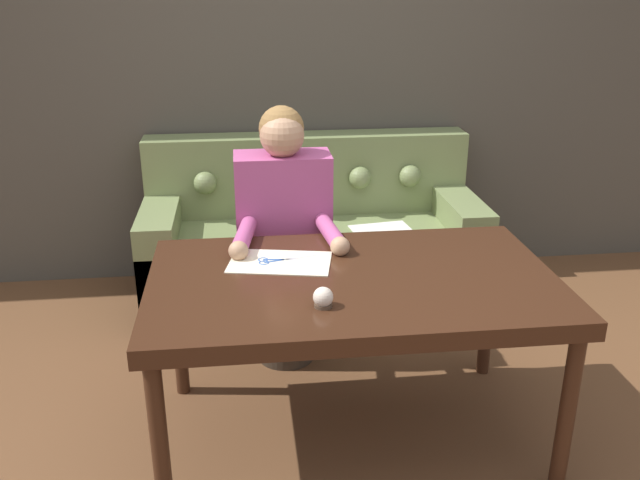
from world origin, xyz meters
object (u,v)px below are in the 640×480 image
dining_table (353,293)px  couch (311,242)px  person (284,239)px  scissors (277,260)px  pin_cushion (323,298)px

dining_table → couch: (-0.02, 1.36, -0.33)m
dining_table → person: person is taller
couch → scissors: size_ratio=7.84×
pin_cushion → scissors: bearing=107.8°
person → scissors: person is taller
couch → pin_cushion: bearing=-94.6°
couch → scissors: bearing=-102.4°
couch → pin_cushion: size_ratio=26.47×
scissors → pin_cushion: pin_cushion is taller
scissors → person: bearing=83.0°
scissors → couch: bearing=77.6°
person → pin_cushion: (0.08, -0.87, 0.12)m
person → pin_cushion: 0.88m
dining_table → scissors: bearing=146.2°
person → pin_cushion: size_ratio=17.49×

